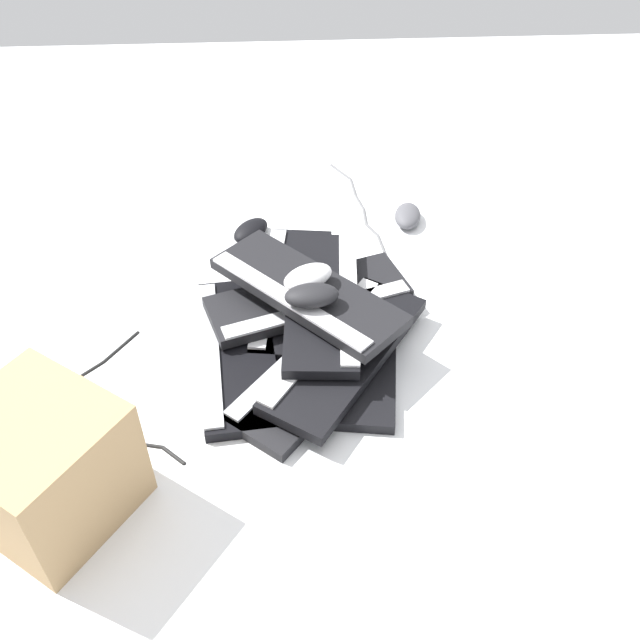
{
  "coord_description": "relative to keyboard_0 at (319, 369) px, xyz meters",
  "views": [
    {
      "loc": [
        1.15,
        -0.13,
        1.06
      ],
      "look_at": [
        0.06,
        -0.07,
        0.06
      ],
      "focal_mm": 40.0,
      "sensor_mm": 36.0,
      "label": 1
    }
  ],
  "objects": [
    {
      "name": "keyboard_6",
      "position": [
        -0.15,
        0.02,
        0.06
      ],
      "size": [
        0.45,
        0.18,
        0.03
      ],
      "color": "black",
      "rests_on": "keyboard_4"
    },
    {
      "name": "keyboard_4",
      "position": [
        -0.18,
        -0.01,
        0.03
      ],
      "size": [
        0.28,
        0.46,
        0.03
      ],
      "color": "black",
      "rests_on": "keyboard_2"
    },
    {
      "name": "cable_0",
      "position": [
        -0.6,
        0.14,
        -0.01
      ],
      "size": [
        0.46,
        0.12,
        0.01
      ],
      "color": "#59595B",
      "rests_on": "ground"
    },
    {
      "name": "keyboard_2",
      "position": [
        -0.25,
        -0.05,
        0.0
      ],
      "size": [
        0.46,
        0.2,
        0.03
      ],
      "color": "black",
      "rests_on": "ground"
    },
    {
      "name": "mouse_2",
      "position": [
        -0.53,
        0.26,
        0.01
      ],
      "size": [
        0.12,
        0.09,
        0.04
      ],
      "primitive_type": "ellipsoid",
      "rotation": [
        0.0,
        0.0,
        6.09
      ],
      "color": "#4C4C51",
      "rests_on": "ground"
    },
    {
      "name": "ground_plane",
      "position": [
        -0.16,
        0.08,
        -0.01
      ],
      "size": [
        3.2,
        3.2,
        0.0
      ],
      "primitive_type": "plane",
      "color": "white"
    },
    {
      "name": "keyboard_3",
      "position": [
        -0.06,
        -0.17,
        0.0
      ],
      "size": [
        0.45,
        0.19,
        0.03
      ],
      "color": "black",
      "rests_on": "ground"
    },
    {
      "name": "cable_1",
      "position": [
        0.06,
        -0.43,
        -0.01
      ],
      "size": [
        0.36,
        0.28,
        0.01
      ],
      "color": "black",
      "rests_on": "ground"
    },
    {
      "name": "keyboard_0",
      "position": [
        0.0,
        0.0,
        0.0
      ],
      "size": [
        0.44,
        0.39,
        0.03
      ],
      "color": "black",
      "rests_on": "ground"
    },
    {
      "name": "keyboard_1",
      "position": [
        -0.06,
        0.09,
        0.0
      ],
      "size": [
        0.46,
        0.21,
        0.03
      ],
      "color": "black",
      "rests_on": "ground"
    },
    {
      "name": "mouse_4",
      "position": [
        -0.48,
        -0.15,
        0.01
      ],
      "size": [
        0.13,
        0.12,
        0.04
      ],
      "primitive_type": "ellipsoid",
      "rotation": [
        0.0,
        0.0,
        5.66
      ],
      "color": "black",
      "rests_on": "ground"
    },
    {
      "name": "mouse_3",
      "position": [
        -0.14,
        -0.02,
        0.13
      ],
      "size": [
        0.11,
        0.13,
        0.04
      ],
      "primitive_type": "ellipsoid",
      "rotation": [
        0.0,
        0.0,
        5.25
      ],
      "color": "silver",
      "rests_on": "keyboard_7"
    },
    {
      "name": "mouse_1",
      "position": [
        -0.08,
        -0.01,
        0.13
      ],
      "size": [
        0.07,
        0.11,
        0.04
      ],
      "primitive_type": "ellipsoid",
      "rotation": [
        0.0,
        0.0,
        4.79
      ],
      "color": "black",
      "rests_on": "keyboard_7"
    },
    {
      "name": "keyboard_7",
      "position": [
        -0.14,
        -0.02,
        0.09
      ],
      "size": [
        0.42,
        0.42,
        0.03
      ],
      "color": "black",
      "rests_on": "keyboard_6"
    },
    {
      "name": "mouse_0",
      "position": [
        -0.05,
        0.04,
        0.07
      ],
      "size": [
        0.13,
        0.1,
        0.04
      ],
      "primitive_type": "ellipsoid",
      "rotation": [
        0.0,
        0.0,
        3.5
      ],
      "color": "silver",
      "rests_on": "keyboard_5"
    },
    {
      "name": "keyboard_5",
      "position": [
        -0.02,
        0.05,
        0.03
      ],
      "size": [
        0.45,
        0.37,
        0.03
      ],
      "color": "black",
      "rests_on": "keyboard_0"
    },
    {
      "name": "cardboard_box",
      "position": [
        0.28,
        -0.46,
        0.1
      ],
      "size": [
        0.33,
        0.33,
        0.22
      ],
      "primitive_type": "cube",
      "rotation": [
        0.0,
        0.0,
        0.95
      ],
      "color": "tan",
      "rests_on": "ground"
    }
  ]
}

